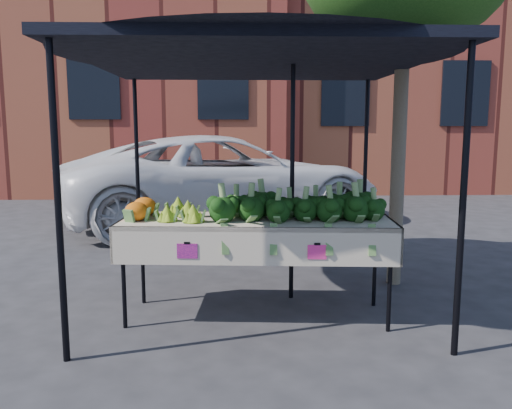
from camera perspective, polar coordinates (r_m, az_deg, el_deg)
name	(u,v)px	position (r m, az deg, el deg)	size (l,w,h in m)	color
ground	(256,320)	(4.73, 0.05, -12.63)	(90.00, 90.00, 0.00)	#262628
table	(257,268)	(4.68, 0.09, -7.04)	(2.45, 0.97, 0.90)	beige
canopy	(256,162)	(5.11, 0.01, 4.75)	(3.16, 3.16, 2.74)	black
broccoli_heap	(297,202)	(4.61, 4.55, 0.24)	(1.56, 0.59, 0.29)	#103410
romanesco_cluster	(182,206)	(4.62, -8.20, -0.21)	(0.45, 0.59, 0.22)	#95AF28
cauliflower_pair	(141,207)	(4.71, -12.64, -0.31)	(0.25, 0.45, 0.20)	orange
vehicle	(222,62)	(9.24, -3.73, 15.47)	(2.61, 1.58, 5.67)	white
street_tree	(401,82)	(5.75, 15.77, 12.93)	(2.21, 2.21, 4.36)	#1E4C14
building_left	(78,35)	(17.33, -19.09, 17.28)	(12.00, 8.00, 9.00)	maroon
building_right	(460,48)	(18.54, 21.59, 15.77)	(12.00, 8.00, 8.50)	maroon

